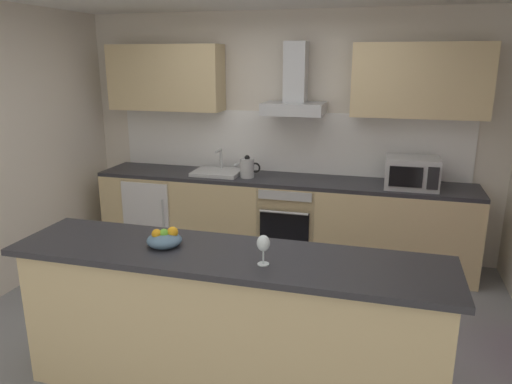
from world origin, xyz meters
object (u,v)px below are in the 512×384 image
(refrigerator, at_px, (158,211))
(range_hood, at_px, (295,92))
(sink, at_px, (217,172))
(microwave, at_px, (412,173))
(oven, at_px, (290,219))
(fruit_bowl, at_px, (165,239))
(wine_glass, at_px, (263,244))
(kettle, at_px, (247,168))

(refrigerator, bearing_deg, range_hood, 4.88)
(refrigerator, height_order, sink, sink)
(refrigerator, relative_size, microwave, 1.70)
(oven, bearing_deg, fruit_bowl, -99.35)
(sink, bearing_deg, microwave, -1.11)
(refrigerator, xyz_separation_m, wine_glass, (1.86, -2.31, 0.67))
(oven, xyz_separation_m, wine_glass, (0.31, -2.32, 0.64))
(refrigerator, distance_m, fruit_bowl, 2.57)
(kettle, xyz_separation_m, range_hood, (0.46, 0.16, 0.78))
(refrigerator, xyz_separation_m, range_hood, (1.55, 0.13, 1.36))
(oven, height_order, kettle, kettle)
(refrigerator, bearing_deg, sink, 1.07)
(microwave, xyz_separation_m, fruit_bowl, (-1.55, -2.17, -0.03))
(sink, bearing_deg, refrigerator, -178.93)
(microwave, relative_size, wine_glass, 2.81)
(oven, bearing_deg, microwave, -1.34)
(sink, height_order, kettle, sink)
(microwave, height_order, kettle, microwave)
(refrigerator, relative_size, fruit_bowl, 3.86)
(kettle, height_order, wine_glass, wine_glass)
(microwave, bearing_deg, range_hood, 172.48)
(oven, bearing_deg, sink, 179.22)
(oven, relative_size, sink, 1.60)
(wine_glass, xyz_separation_m, fruit_bowl, (-0.67, 0.12, -0.08))
(oven, bearing_deg, range_hood, 90.00)
(refrigerator, distance_m, kettle, 1.23)
(microwave, relative_size, kettle, 1.73)
(microwave, height_order, sink, microwave)
(microwave, distance_m, fruit_bowl, 2.67)
(kettle, bearing_deg, microwave, 0.20)
(sink, distance_m, wine_glass, 2.59)
(sink, distance_m, range_hood, 1.19)
(oven, distance_m, range_hood, 1.33)
(microwave, bearing_deg, refrigerator, 179.47)
(oven, height_order, microwave, microwave)
(range_hood, height_order, wine_glass, range_hood)
(sink, bearing_deg, fruit_bowl, -78.52)
(sink, relative_size, wine_glass, 2.81)
(oven, distance_m, wine_glass, 2.42)
(microwave, xyz_separation_m, sink, (-2.00, 0.04, -0.12))
(kettle, distance_m, range_hood, 0.92)
(oven, relative_size, wine_glass, 4.50)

